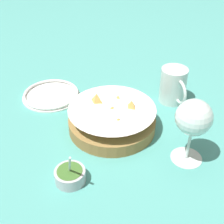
# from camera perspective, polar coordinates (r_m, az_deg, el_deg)

# --- Properties ---
(ground_plane) EXTENTS (4.00, 4.00, 0.00)m
(ground_plane) POSITION_cam_1_polar(r_m,az_deg,el_deg) (0.90, 0.91, -1.51)
(ground_plane) COLOR teal
(food_basket) EXTENTS (0.24, 0.24, 0.09)m
(food_basket) POSITION_cam_1_polar(r_m,az_deg,el_deg) (0.85, 0.07, -1.24)
(food_basket) COLOR olive
(food_basket) RESTS_ON ground_plane
(sauce_cup) EXTENTS (0.08, 0.07, 0.11)m
(sauce_cup) POSITION_cam_1_polar(r_m,az_deg,el_deg) (0.73, -7.67, -11.36)
(sauce_cup) COLOR #B7B7BC
(sauce_cup) RESTS_ON ground_plane
(wine_glass) EXTENTS (0.09, 0.09, 0.17)m
(wine_glass) POSITION_cam_1_polar(r_m,az_deg,el_deg) (0.73, 14.70, -1.31)
(wine_glass) COLOR silver
(wine_glass) RESTS_ON ground_plane
(beer_mug) EXTENTS (0.12, 0.08, 0.11)m
(beer_mug) POSITION_cam_1_polar(r_m,az_deg,el_deg) (0.97, 11.12, 4.58)
(beer_mug) COLOR silver
(beer_mug) RESTS_ON ground_plane
(side_plate) EXTENTS (0.18, 0.18, 0.01)m
(side_plate) POSITION_cam_1_polar(r_m,az_deg,el_deg) (1.02, -11.08, 3.14)
(side_plate) COLOR white
(side_plate) RESTS_ON ground_plane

